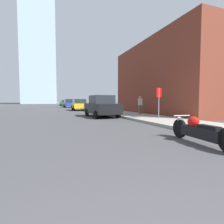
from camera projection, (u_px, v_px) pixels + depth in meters
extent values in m
cube|color=#9E998E|center=(80.00, 107.00, 39.75)|extent=(3.22, 240.00, 0.15)
cube|color=brown|center=(188.00, 80.00, 18.65)|extent=(10.88, 13.24, 7.11)
cube|color=#9EB7CC|center=(38.00, 47.00, 88.76)|extent=(16.11, 16.11, 57.25)
cylinder|color=black|center=(180.00, 128.00, 6.14)|extent=(0.16, 0.66, 0.65)
cube|color=black|center=(200.00, 133.00, 5.20)|extent=(0.39, 1.51, 0.33)
sphere|color=red|center=(193.00, 122.00, 5.47)|extent=(0.35, 0.35, 0.35)
cube|color=black|center=(209.00, 127.00, 4.87)|extent=(0.28, 0.70, 0.10)
sphere|color=silver|center=(179.00, 119.00, 6.15)|extent=(0.16, 0.16, 0.16)
cylinder|color=silver|center=(182.00, 116.00, 6.01)|extent=(0.62, 0.10, 0.04)
cube|color=black|center=(102.00, 108.00, 14.26)|extent=(2.10, 4.18, 0.79)
cube|color=#23282D|center=(102.00, 100.00, 14.21)|extent=(1.71, 2.04, 0.67)
cylinder|color=black|center=(87.00, 113.00, 15.09)|extent=(0.23, 0.61, 0.60)
cylinder|color=black|center=(106.00, 112.00, 15.80)|extent=(0.23, 0.61, 0.60)
cylinder|color=black|center=(96.00, 115.00, 12.77)|extent=(0.23, 0.61, 0.60)
cylinder|color=black|center=(118.00, 114.00, 13.47)|extent=(0.23, 0.61, 0.60)
cube|color=gold|center=(80.00, 106.00, 24.49)|extent=(2.06, 4.34, 0.63)
cube|color=#23282D|center=(79.00, 101.00, 24.45)|extent=(1.68, 2.11, 0.59)
cylinder|color=black|center=(72.00, 108.00, 25.50)|extent=(0.23, 0.71, 0.70)
cylinder|color=black|center=(84.00, 107.00, 26.03)|extent=(0.23, 0.71, 0.70)
cylinder|color=black|center=(74.00, 108.00, 22.98)|extent=(0.23, 0.71, 0.70)
cylinder|color=black|center=(87.00, 108.00, 23.52)|extent=(0.23, 0.71, 0.70)
cube|color=#1E3899|center=(68.00, 104.00, 36.12)|extent=(1.82, 4.01, 0.68)
cube|color=#23282D|center=(68.00, 101.00, 36.07)|extent=(1.51, 1.94, 0.74)
cylinder|color=black|center=(64.00, 106.00, 36.98)|extent=(0.22, 0.62, 0.62)
cylinder|color=black|center=(72.00, 106.00, 37.58)|extent=(0.22, 0.62, 0.62)
cylinder|color=black|center=(65.00, 106.00, 34.69)|extent=(0.22, 0.62, 0.62)
cylinder|color=black|center=(73.00, 106.00, 35.30)|extent=(0.22, 0.62, 0.62)
cube|color=#1E6B33|center=(64.00, 104.00, 47.31)|extent=(2.15, 4.50, 0.64)
cube|color=#23282D|center=(64.00, 101.00, 47.27)|extent=(1.67, 2.22, 0.62)
cylinder|color=black|center=(60.00, 105.00, 48.18)|extent=(0.26, 0.65, 0.63)
cylinder|color=black|center=(66.00, 105.00, 48.90)|extent=(0.26, 0.65, 0.63)
cylinder|color=black|center=(62.00, 105.00, 45.76)|extent=(0.26, 0.65, 0.63)
cylinder|color=black|center=(68.00, 105.00, 46.48)|extent=(0.26, 0.65, 0.63)
cylinder|color=slate|center=(159.00, 103.00, 11.57)|extent=(0.07, 0.07, 2.01)
cube|color=red|center=(159.00, 92.00, 11.53)|extent=(0.57, 0.26, 0.60)
cube|color=brown|center=(140.00, 109.00, 15.77)|extent=(0.29, 0.20, 0.77)
cube|color=beige|center=(140.00, 102.00, 15.73)|extent=(0.36, 0.20, 0.61)
sphere|color=tan|center=(140.00, 97.00, 15.70)|extent=(0.23, 0.23, 0.23)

